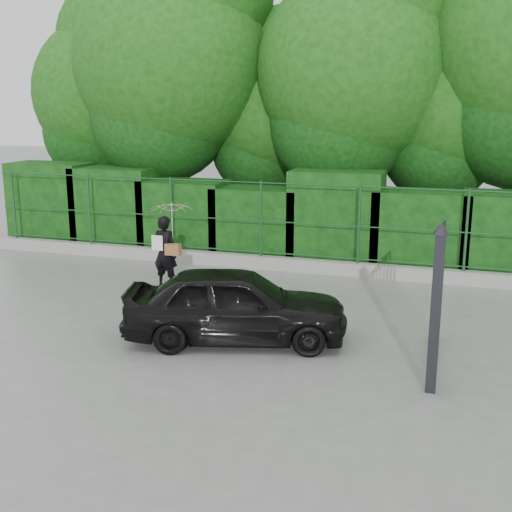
% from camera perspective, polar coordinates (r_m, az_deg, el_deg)
% --- Properties ---
extents(ground, '(80.00, 80.00, 0.00)m').
position_cam_1_polar(ground, '(11.45, -8.21, -6.35)').
color(ground, gray).
extents(kerb, '(14.00, 0.25, 0.30)m').
position_cam_1_polar(kerb, '(15.41, -0.98, -0.44)').
color(kerb, '#9E9E99').
rests_on(kerb, ground).
extents(fence, '(14.13, 0.06, 1.80)m').
position_cam_1_polar(fence, '(15.12, -0.20, 3.36)').
color(fence, '#194420').
rests_on(fence, kerb).
extents(hedge, '(14.20, 1.20, 2.28)m').
position_cam_1_polar(hedge, '(16.21, -0.44, 3.41)').
color(hedge, black).
rests_on(hedge, ground).
extents(trees, '(17.10, 6.15, 8.08)m').
position_cam_1_polar(trees, '(17.80, 6.04, 15.87)').
color(trees, black).
rests_on(trees, ground).
extents(gate, '(0.22, 2.33, 2.36)m').
position_cam_1_polar(gate, '(9.34, 15.81, -3.68)').
color(gate, black).
rests_on(gate, ground).
extents(woman, '(0.91, 0.93, 1.84)m').
position_cam_1_polar(woman, '(13.59, -7.68, 2.14)').
color(woman, black).
rests_on(woman, ground).
extents(car, '(3.92, 2.39, 1.25)m').
position_cam_1_polar(car, '(10.58, -1.81, -4.33)').
color(car, black).
rests_on(car, ground).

